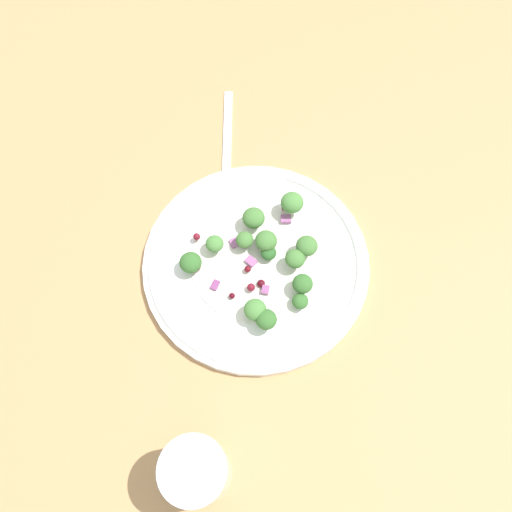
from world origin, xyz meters
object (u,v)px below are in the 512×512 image
(broccoli_floret_0, at_px, (255,310))
(broccoli_floret_2, at_px, (245,240))
(broccoli_floret_1, at_px, (268,239))
(water_glass, at_px, (197,472))
(plate, at_px, (256,262))
(fork, at_px, (227,150))

(broccoli_floret_0, height_order, broccoli_floret_2, broccoli_floret_0)
(broccoli_floret_1, relative_size, broccoli_floret_2, 1.26)
(broccoli_floret_0, height_order, water_glass, water_glass)
(broccoli_floret_0, distance_m, broccoli_floret_2, 0.09)
(plate, bearing_deg, fork, 155.68)
(broccoli_floret_1, bearing_deg, broccoli_floret_0, -47.57)
(broccoli_floret_1, xyz_separation_m, water_glass, (0.17, -0.22, 0.02))
(fork, xyz_separation_m, water_glass, (0.32, -0.27, 0.05))
(plate, xyz_separation_m, broccoli_floret_2, (-0.02, 0.00, 0.02))
(broccoli_floret_1, distance_m, fork, 0.17)
(fork, distance_m, water_glass, 0.42)
(plate, bearing_deg, broccoli_floret_0, -38.29)
(broccoli_floret_2, relative_size, water_glass, 0.23)
(plate, bearing_deg, broccoli_floret_1, 105.26)
(water_glass, bearing_deg, plate, 129.17)
(plate, relative_size, fork, 1.79)
(broccoli_floret_1, height_order, water_glass, water_glass)
(broccoli_floret_1, relative_size, water_glass, 0.29)
(broccoli_floret_0, bearing_deg, water_glass, -55.66)
(broccoli_floret_2, bearing_deg, plate, -2.40)
(plate, height_order, broccoli_floret_1, broccoli_floret_1)
(broccoli_floret_2, distance_m, water_glass, 0.27)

